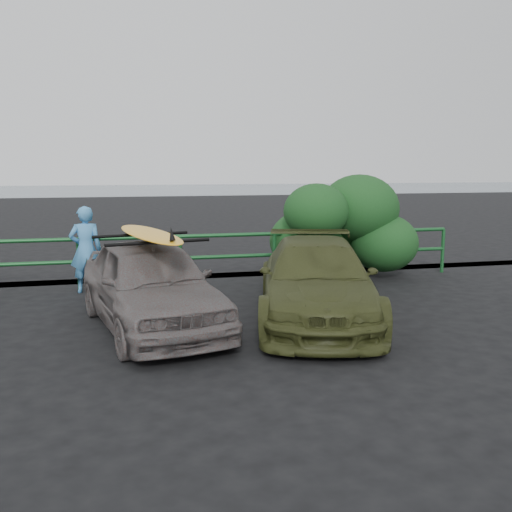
{
  "coord_description": "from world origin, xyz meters",
  "views": [
    {
      "loc": [
        -0.13,
        -6.59,
        2.43
      ],
      "look_at": [
        1.92,
        2.12,
        1.01
      ],
      "focal_mm": 40.0,
      "sensor_mm": 36.0,
      "label": 1
    }
  ],
  "objects": [
    {
      "name": "shrub_right",
      "position": [
        5.0,
        5.5,
        1.04
      ],
      "size": [
        3.2,
        2.4,
        2.08
      ],
      "primitive_type": null,
      "color": "#19461C",
      "rests_on": "ground"
    },
    {
      "name": "olive_vehicle",
      "position": [
        2.82,
        1.78,
        0.63
      ],
      "size": [
        2.86,
        4.66,
        1.26
      ],
      "primitive_type": "imported",
      "rotation": [
        0.0,
        0.0,
        -0.27
      ],
      "color": "#393E1B",
      "rests_on": "ground"
    },
    {
      "name": "man",
      "position": [
        -0.84,
        4.71,
        0.84
      ],
      "size": [
        0.64,
        0.45,
        1.67
      ],
      "primitive_type": "imported",
      "rotation": [
        0.0,
        0.0,
        3.22
      ],
      "color": "#4693D3",
      "rests_on": "ground"
    },
    {
      "name": "sedan",
      "position": [
        0.25,
        1.9,
        0.67
      ],
      "size": [
        2.37,
        4.19,
        1.34
      ],
      "primitive_type": "imported",
      "rotation": [
        0.0,
        0.0,
        0.21
      ],
      "color": "#605856",
      "rests_on": "ground"
    },
    {
      "name": "roof_rack",
      "position": [
        0.25,
        1.9,
        1.37
      ],
      "size": [
        1.68,
        1.34,
        0.05
      ],
      "primitive_type": null,
      "rotation": [
        0.0,
        0.0,
        0.21
      ],
      "color": "black",
      "rests_on": "sedan"
    },
    {
      "name": "surfboard",
      "position": [
        0.25,
        1.9,
        1.43
      ],
      "size": [
        1.14,
        2.82,
        0.08
      ],
      "primitive_type": "ellipsoid",
      "rotation": [
        0.0,
        0.0,
        0.21
      ],
      "color": "#FFAC1A",
      "rests_on": "roof_rack"
    },
    {
      "name": "ground",
      "position": [
        0.0,
        0.0,
        0.0
      ],
      "size": [
        80.0,
        80.0,
        0.0
      ],
      "primitive_type": "plane",
      "color": "black"
    },
    {
      "name": "ocean",
      "position": [
        0.0,
        60.0,
        0.0
      ],
      "size": [
        200.0,
        200.0,
        0.0
      ],
      "primitive_type": "plane",
      "color": "slate",
      "rests_on": "ground"
    },
    {
      "name": "guardrail",
      "position": [
        0.0,
        5.0,
        0.52
      ],
      "size": [
        14.0,
        0.08,
        1.04
      ],
      "primitive_type": null,
      "color": "#164E22",
      "rests_on": "ground"
    }
  ]
}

